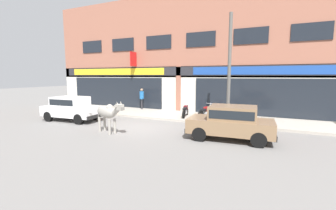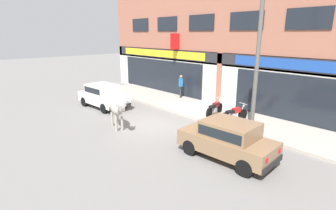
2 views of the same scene
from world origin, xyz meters
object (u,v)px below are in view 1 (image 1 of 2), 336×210
motorcycle_1 (206,112)px  motorcycle_0 (185,110)px  cow (108,112)px  car_0 (231,121)px  car_1 (71,107)px  utility_pole (229,69)px  pedestrian (142,97)px

motorcycle_1 → motorcycle_0: bearing=175.5°
cow → motorcycle_0: (2.06, 4.98, -0.49)m
car_0 → motorcycle_0: size_ratio=2.05×
car_1 → cow: bearing=-20.1°
car_0 → motorcycle_0: (-3.43, 3.66, -0.29)m
motorcycle_1 → utility_pole: size_ratio=0.31×
utility_pole → car_0: bearing=-77.3°
car_0 → motorcycle_0: car_0 is taller
car_0 → utility_pole: utility_pole is taller
car_1 → motorcycle_1: 8.16m
motorcycle_0 → pedestrian: pedestrian is taller
pedestrian → motorcycle_0: bearing=-20.4°
car_1 → utility_pole: (8.86, 2.64, 2.25)m
cow → car_0: 5.65m
car_0 → pedestrian: 9.24m
motorcycle_1 → pedestrian: 5.81m
motorcycle_1 → car_1: bearing=-155.2°
motorcycle_1 → utility_pole: 3.03m
cow → utility_pole: utility_pole is taller
car_0 → utility_pole: (-0.63, 2.78, 2.25)m
car_0 → car_1: 9.49m
motorcycle_0 → motorcycle_1: same height
car_1 → motorcycle_1: bearing=24.8°
car_1 → pedestrian: (1.86, 5.08, 0.30)m
cow → motorcycle_1: cow is taller
motorcycle_0 → motorcycle_1: bearing=-4.5°
utility_pole → cow: bearing=-139.9°
pedestrian → motorcycle_1: bearing=-16.7°
motorcycle_0 → pedestrian: 4.52m
car_0 → motorcycle_1: 4.13m
car_0 → pedestrian: pedestrian is taller
cow → utility_pole: 6.69m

